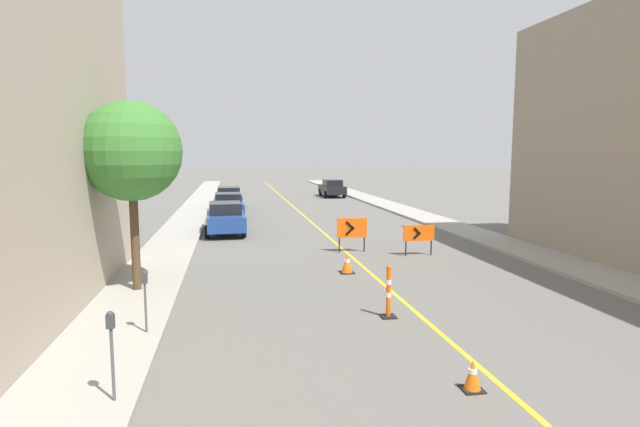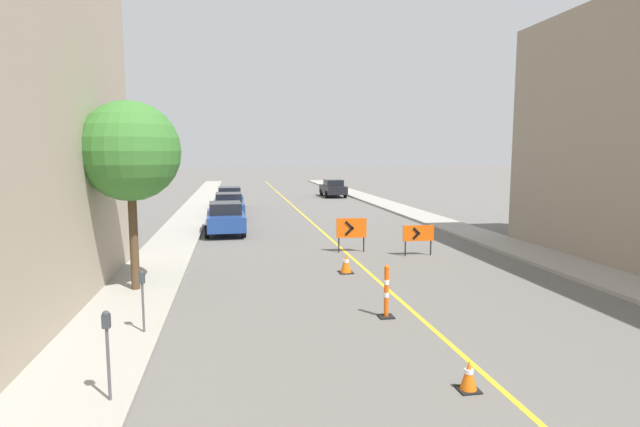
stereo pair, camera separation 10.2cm
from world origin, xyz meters
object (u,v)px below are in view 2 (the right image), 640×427
object	(u,v)px
traffic_cone_third	(346,264)
delineator_post_rear	(386,294)
traffic_cone_second	(469,376)
street_tree_left_near	(130,152)
parking_meter_far_curb	(142,289)
parked_car_curb_near	(226,218)
parking_meter_near_curb	(107,338)
arrow_barricade_primary	(351,229)
arrow_barricade_secondary	(418,234)
parked_car_curb_far	(229,198)
parked_car_opposite_side	(333,188)
parked_car_curb_mid	(229,206)

from	to	relation	value
traffic_cone_third	delineator_post_rear	xyz separation A→B (m)	(-0.04, -4.63, 0.26)
traffic_cone_second	street_tree_left_near	world-z (taller)	street_tree_left_near
parking_meter_far_curb	parked_car_curb_near	bearing A→B (deg)	83.71
parking_meter_far_curb	parking_meter_near_curb	bearing A→B (deg)	-90.00
parking_meter_near_curb	parking_meter_far_curb	size ratio (longest dim) A/B	1.07
parked_car_curb_near	traffic_cone_second	bearing A→B (deg)	-78.64
traffic_cone_third	parking_meter_far_curb	distance (m)	7.62
traffic_cone_second	street_tree_left_near	distance (m)	10.51
arrow_barricade_primary	traffic_cone_third	bearing A→B (deg)	-101.14
traffic_cone_third	arrow_barricade_secondary	size ratio (longest dim) A/B	0.52
arrow_barricade_secondary	parking_meter_near_curb	bearing A→B (deg)	-127.06
arrow_barricade_primary	parking_meter_near_curb	xyz separation A→B (m)	(-6.67, -11.55, 0.20)
delineator_post_rear	parked_car_curb_near	size ratio (longest dim) A/B	0.30
parked_car_curb_near	parking_meter_near_curb	distance (m)	17.27
street_tree_left_near	parked_car_curb_far	bearing A→B (deg)	83.46
arrow_barricade_secondary	street_tree_left_near	distance (m)	11.06
delineator_post_rear	parked_car_opposite_side	world-z (taller)	parked_car_opposite_side
delineator_post_rear	parking_meter_far_curb	xyz separation A→B (m)	(-5.62, -0.41, 0.52)
arrow_barricade_secondary	parked_car_curb_near	distance (m)	10.14
parked_car_opposite_side	street_tree_left_near	xyz separation A→B (m)	(-11.86, -30.38, 3.25)
delineator_post_rear	parked_car_opposite_side	size ratio (longest dim) A/B	0.30
parked_car_curb_far	arrow_barricade_secondary	bearing A→B (deg)	-69.38
parked_car_curb_far	arrow_barricade_primary	bearing A→B (deg)	-75.25
parked_car_curb_mid	traffic_cone_third	bearing A→B (deg)	-76.30
parked_car_curb_near	street_tree_left_near	size ratio (longest dim) A/B	0.82
parking_meter_far_curb	arrow_barricade_primary	bearing A→B (deg)	51.82
delineator_post_rear	parked_car_curb_mid	distance (m)	19.94
arrow_barricade_primary	delineator_post_rear	bearing A→B (deg)	-92.27
traffic_cone_third	arrow_barricade_primary	distance (m)	3.64
traffic_cone_third	parked_car_curb_near	distance (m)	9.99
parked_car_curb_near	arrow_barricade_primary	bearing A→B (deg)	-50.23
traffic_cone_second	parking_meter_far_curb	distance (m)	6.88
traffic_cone_second	arrow_barricade_secondary	xyz separation A→B (m)	(3.23, 10.84, 0.59)
traffic_cone_second	arrow_barricade_primary	xyz separation A→B (m)	(0.80, 11.97, 0.69)
parked_car_curb_far	traffic_cone_second	bearing A→B (deg)	-83.38
parked_car_curb_mid	parking_meter_near_curb	world-z (taller)	same
parked_car_curb_far	delineator_post_rear	bearing A→B (deg)	-82.65
parking_meter_near_curb	traffic_cone_third	bearing A→B (deg)	55.06
traffic_cone_second	parking_meter_near_curb	distance (m)	5.94
parking_meter_far_curb	parked_car_curb_far	bearing A→B (deg)	86.26
arrow_barricade_primary	parking_meter_far_curb	world-z (taller)	parking_meter_far_curb
traffic_cone_second	parked_car_curb_far	xyz separation A→B (m)	(-4.19, 29.00, 0.54)
arrow_barricade_secondary	arrow_barricade_primary	bearing A→B (deg)	158.95
parked_car_curb_far	parked_car_opposite_side	size ratio (longest dim) A/B	1.01
arrow_barricade_primary	street_tree_left_near	distance (m)	9.44
traffic_cone_third	street_tree_left_near	size ratio (longest dim) A/B	0.12
delineator_post_rear	arrow_barricade_primary	distance (m)	8.15
parked_car_curb_mid	delineator_post_rear	bearing A→B (deg)	-79.86
traffic_cone_second	traffic_cone_third	bearing A→B (deg)	91.32
arrow_barricade_secondary	parked_car_curb_near	xyz separation A→B (m)	(-7.53, 6.78, -0.05)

